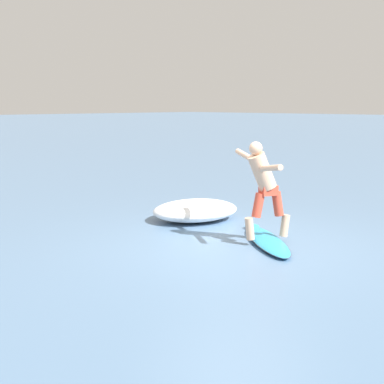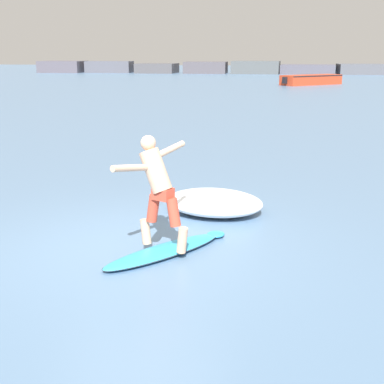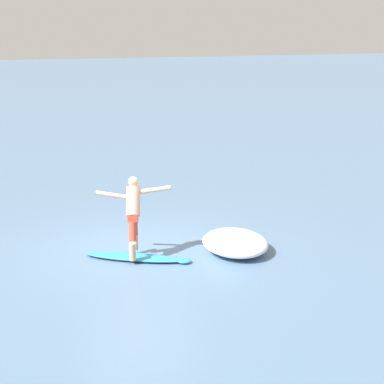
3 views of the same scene
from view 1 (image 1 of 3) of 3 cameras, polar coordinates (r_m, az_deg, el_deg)
The scene contains 4 objects.
ground_plane at distance 8.63m, azimuth 4.68°, elevation -5.75°, with size 200.00×200.00×0.00m, color slate.
surfboard at distance 8.85m, azimuth 7.95°, elevation -5.11°, with size 1.66×1.97×0.23m.
surfer at distance 8.58m, azimuth 7.61°, elevation 1.04°, with size 0.96×1.41×1.58m.
wave_foam_at_tail at distance 10.45m, azimuth 0.37°, elevation -1.95°, with size 2.01×1.72×0.39m.
Camera 1 is at (-6.42, -5.32, 2.25)m, focal length 50.00 mm.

